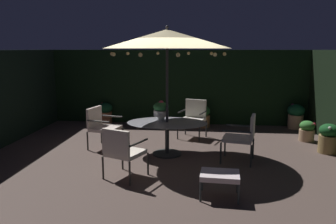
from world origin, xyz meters
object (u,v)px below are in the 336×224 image
at_px(patio_umbrella, 167,39).
at_px(potted_plant_right_far, 328,138).
at_px(patio_chair_north, 194,116).
at_px(patio_dining_table, 167,128).
at_px(patio_chair_northeast, 101,124).
at_px(centerpiece_planter, 161,109).
at_px(potted_plant_back_center, 105,112).
at_px(patio_chair_southeast, 243,135).
at_px(potted_plant_left_near, 307,131).
at_px(ottoman_footrest, 220,176).
at_px(patio_chair_east, 122,149).
at_px(potted_plant_front_corner, 202,116).
at_px(potted_plant_right_near, 296,116).

distance_m(patio_umbrella, potted_plant_right_far, 4.18).
height_order(patio_umbrella, potted_plant_right_far, patio_umbrella).
xyz_separation_m(patio_umbrella, patio_chair_north, (0.53, 1.53, -1.91)).
height_order(patio_dining_table, patio_chair_northeast, patio_chair_northeast).
height_order(centerpiece_planter, potted_plant_back_center, centerpiece_planter).
xyz_separation_m(patio_dining_table, patio_chair_northeast, (-1.58, 0.36, -0.03)).
height_order(patio_chair_southeast, potted_plant_left_near, patio_chair_southeast).
bearing_deg(patio_chair_northeast, ottoman_footrest, -42.86).
bearing_deg(patio_chair_east, potted_plant_right_far, 25.29).
xyz_separation_m(patio_dining_table, potted_plant_front_corner, (0.74, 2.76, -0.26)).
bearing_deg(potted_plant_back_center, patio_umbrella, -52.44).
height_order(patio_umbrella, potted_plant_front_corner, patio_umbrella).
bearing_deg(potted_plant_right_far, patio_dining_table, -172.13).
relative_size(patio_dining_table, centerpiece_planter, 3.94).
bearing_deg(ottoman_footrest, patio_chair_southeast, 72.68).
distance_m(patio_dining_table, patio_umbrella, 1.90).
height_order(potted_plant_back_center, potted_plant_left_near, potted_plant_back_center).
relative_size(patio_chair_northeast, potted_plant_back_center, 1.49).
relative_size(patio_umbrella, potted_plant_back_center, 4.32).
bearing_deg(patio_chair_southeast, patio_umbrella, 167.66).
xyz_separation_m(patio_chair_north, potted_plant_right_far, (3.03, -1.04, -0.24)).
xyz_separation_m(potted_plant_back_center, potted_plant_left_near, (5.64, -1.47, -0.08)).
relative_size(patio_chair_northeast, potted_plant_left_near, 1.84).
bearing_deg(patio_chair_northeast, potted_plant_back_center, 104.71).
bearing_deg(potted_plant_left_near, patio_chair_northeast, -167.46).
distance_m(patio_dining_table, potted_plant_left_near, 3.70).
height_order(centerpiece_planter, patio_chair_northeast, centerpiece_planter).
bearing_deg(patio_dining_table, patio_chair_southeast, -12.34).
bearing_deg(patio_chair_southeast, potted_plant_back_center, 139.50).
xyz_separation_m(potted_plant_front_corner, potted_plant_left_near, (2.64, -1.29, -0.06)).
distance_m(patio_dining_table, patio_chair_north, 1.62).
xyz_separation_m(patio_umbrella, potted_plant_left_near, (3.38, 1.47, -2.22)).
bearing_deg(potted_plant_right_near, patio_umbrella, -140.71).
relative_size(patio_umbrella, patio_chair_southeast, 2.81).
bearing_deg(patio_dining_table, potted_plant_right_far, 7.87).
bearing_deg(centerpiece_planter, patio_chair_southeast, -16.22).
xyz_separation_m(patio_chair_east, ottoman_footrest, (1.69, -0.59, -0.20)).
relative_size(patio_dining_table, potted_plant_front_corner, 2.72).
xyz_separation_m(patio_dining_table, patio_umbrella, (-0.00, -0.00, 1.90)).
relative_size(patio_umbrella, patio_chair_east, 2.95).
bearing_deg(ottoman_footrest, potted_plant_front_corner, 93.61).
bearing_deg(patio_chair_southeast, potted_plant_left_near, 45.33).
relative_size(ottoman_footrest, potted_plant_front_corner, 0.97).
relative_size(patio_chair_northeast, potted_plant_right_near, 1.34).
bearing_deg(centerpiece_planter, patio_chair_east, -106.55).
bearing_deg(patio_chair_north, patio_chair_east, -111.15).
relative_size(potted_plant_right_far, potted_plant_front_corner, 1.03).
bearing_deg(potted_plant_right_near, patio_chair_east, -133.47).
distance_m(patio_umbrella, centerpiece_planter, 1.52).
height_order(centerpiece_planter, patio_chair_east, centerpiece_planter).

